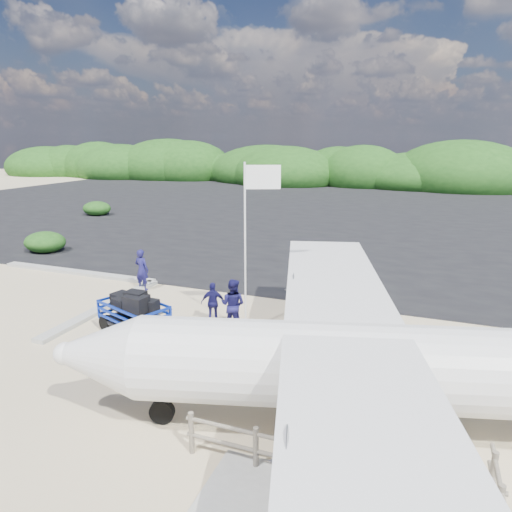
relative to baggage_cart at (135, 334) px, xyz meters
The scene contains 11 objects.
ground 1.90m from the baggage_cart, ahead, with size 160.00×160.00×0.00m, color beige.
asphalt_apron 30.19m from the baggage_cart, 86.40° to the left, with size 90.00×50.00×0.04m, color #B2B2B2, non-canonical shape.
lagoon 7.29m from the baggage_cart, 167.05° to the left, with size 9.00×7.00×0.40m, color #B2B2B2, non-canonical shape.
vegetation_band 55.17m from the baggage_cart, 88.03° to the left, with size 124.00×8.00×4.40m, color #B2B2B2, non-canonical shape.
fence 9.28m from the baggage_cart, 31.65° to the right, with size 6.40×2.00×1.10m, color #B2B2B2, non-canonical shape.
baggage_cart is the anchor object (origin of this frame).
flagpole 3.91m from the baggage_cart, 24.41° to the left, with size 1.19×0.50×5.96m, color white, non-canonical shape.
signboard 7.71m from the baggage_cart, 19.05° to the right, with size 1.72×0.16×1.42m, color maroon, non-canonical shape.
crew_a 4.98m from the baggage_cart, 121.03° to the left, with size 0.69×0.45×1.89m, color #16154F.
crew_b 3.60m from the baggage_cart, 26.37° to the left, with size 0.93×0.73×1.92m, color #16154F.
crew_c 2.98m from the baggage_cart, 41.26° to the left, with size 0.92×0.38×1.57m, color #16154F.
Camera 1 is at (7.36, -12.58, 6.75)m, focal length 32.00 mm.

